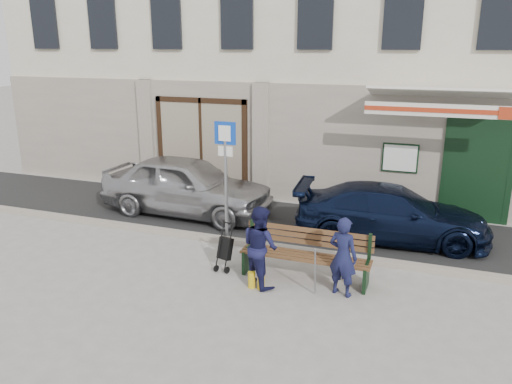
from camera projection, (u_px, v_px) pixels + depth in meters
The scene contains 11 objects.
ground at pixel (244, 279), 9.25m from camera, with size 80.00×80.00×0.00m, color #9E9991.
asphalt_lane at pixel (291, 224), 12.04m from camera, with size 60.00×3.20×0.01m, color #282828.
curb at pixel (270, 246), 10.58m from camera, with size 60.00×0.18×0.12m, color #9E9384.
building at pixel (342, 18), 15.45m from camera, with size 20.00×8.27×10.00m.
car_silver at pixel (187, 185), 12.62m from camera, with size 1.77×4.41×1.50m, color #A9A9AE.
car_navy at pixel (391, 213), 10.96m from camera, with size 1.70×4.19×1.22m, color black.
parking_sign at pixel (226, 162), 10.69m from camera, with size 0.49×0.08×2.62m.
bench at pixel (303, 255), 9.14m from camera, with size 2.40×1.17×0.98m.
man at pixel (343, 257), 8.48m from camera, with size 0.52×0.34×1.41m, color #16183C.
woman at pixel (260, 246), 8.83m from camera, with size 0.72×0.56×1.48m, color #15163B.
stroller at pixel (225, 249), 9.55m from camera, with size 0.32×0.42×0.91m.
Camera 1 is at (3.08, -7.83, 4.16)m, focal length 35.00 mm.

